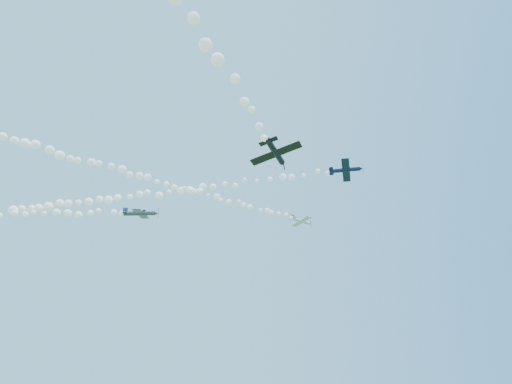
{
  "coord_description": "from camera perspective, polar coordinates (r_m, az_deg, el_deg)",
  "views": [
    {
      "loc": [
        -5.08,
        -83.26,
        2.0
      ],
      "look_at": [
        4.34,
        -7.08,
        45.85
      ],
      "focal_mm": 30.0,
      "sensor_mm": 36.0,
      "label": 1
    }
  ],
  "objects": [
    {
      "name": "smoke_trail_navy",
      "position": [
        100.52,
        -12.85,
        -0.12
      ],
      "size": [
        75.64,
        29.18,
        2.89
      ],
      "primitive_type": null,
      "color": "white"
    },
    {
      "name": "plane_navy",
      "position": [
        91.97,
        11.89,
        2.9
      ],
      "size": [
        7.3,
        7.73,
        2.45
      ],
      "rotation": [
        -0.12,
        0.03,
        -0.35
      ],
      "color": "#0C1537"
    },
    {
      "name": "plane_white",
      "position": [
        109.98,
        6.09,
        -3.87
      ],
      "size": [
        6.25,
        6.62,
        2.01
      ],
      "rotation": [
        0.01,
        0.01,
        0.43
      ],
      "color": "silver"
    },
    {
      "name": "plane_black",
      "position": [
        59.13,
        2.65,
        5.26
      ],
      "size": [
        7.03,
        6.72,
        1.97
      ],
      "rotation": [
        -0.18,
        -0.03,
        1.07
      ],
      "color": "black"
    },
    {
      "name": "smoke_trail_white",
      "position": [
        94.26,
        -11.94,
        1.15
      ],
      "size": [
        63.3,
        30.43,
        2.76
      ],
      "primitive_type": null,
      "color": "white"
    },
    {
      "name": "plane_grey",
      "position": [
        92.09,
        -15.12,
        -2.76
      ],
      "size": [
        7.73,
        7.95,
        2.34
      ],
      "rotation": [
        0.23,
        -0.02,
        -0.12
      ],
      "color": "#36414F"
    }
  ]
}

